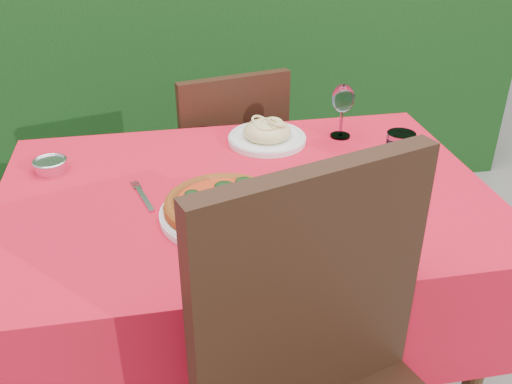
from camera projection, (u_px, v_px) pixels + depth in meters
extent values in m
cube|color=black|center=(192.00, 27.00, 2.77)|extent=(3.20, 0.55, 1.60)
cube|color=#452916|center=(245.00, 199.00, 1.48)|extent=(1.20, 0.80, 0.04)
cylinder|color=#452916|center=(476.00, 370.00, 1.46)|extent=(0.05, 0.05, 0.70)
cylinder|color=#452916|center=(67.00, 260.00, 1.87)|extent=(0.05, 0.05, 0.70)
cylinder|color=#452916|center=(379.00, 227.00, 2.04)|extent=(0.05, 0.05, 0.70)
cube|color=red|center=(245.00, 241.00, 1.55)|extent=(1.26, 0.86, 0.32)
cube|color=black|center=(311.00, 296.00, 1.04)|extent=(0.47, 0.19, 0.52)
cube|color=black|center=(220.00, 174.00, 2.24)|extent=(0.47, 0.47, 0.04)
cube|color=black|center=(235.00, 137.00, 1.98)|extent=(0.39, 0.12, 0.43)
cylinder|color=black|center=(244.00, 195.00, 2.54)|extent=(0.03, 0.03, 0.40)
cylinder|color=black|center=(171.00, 210.00, 2.43)|extent=(0.03, 0.03, 0.40)
cylinder|color=black|center=(276.00, 234.00, 2.27)|extent=(0.03, 0.03, 0.40)
cylinder|color=black|center=(195.00, 253.00, 2.16)|extent=(0.03, 0.03, 0.40)
cylinder|color=silver|center=(224.00, 214.00, 1.35)|extent=(0.31, 0.31, 0.02)
cylinder|color=#A65017|center=(224.00, 207.00, 1.34)|extent=(0.33, 0.33, 0.02)
cylinder|color=#A9230A|center=(224.00, 202.00, 1.34)|extent=(0.27, 0.27, 0.01)
cylinder|color=white|center=(267.00, 139.00, 1.73)|extent=(0.24, 0.24, 0.02)
ellipsoid|color=beige|center=(267.00, 131.00, 1.71)|extent=(0.18, 0.18, 0.07)
cylinder|color=silver|center=(399.00, 150.00, 1.56)|extent=(0.08, 0.08, 0.10)
cylinder|color=#9CC2D3|center=(399.00, 155.00, 1.57)|extent=(0.07, 0.07, 0.07)
cylinder|color=silver|center=(340.00, 136.00, 1.76)|extent=(0.06, 0.06, 0.01)
cylinder|color=silver|center=(341.00, 122.00, 1.74)|extent=(0.01, 0.01, 0.09)
ellipsoid|color=silver|center=(343.00, 98.00, 1.70)|extent=(0.07, 0.07, 0.09)
cube|color=#B3B3BA|center=(145.00, 199.00, 1.43)|extent=(0.07, 0.18, 0.00)
cylinder|color=silver|center=(51.00, 166.00, 1.55)|extent=(0.08, 0.08, 0.03)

